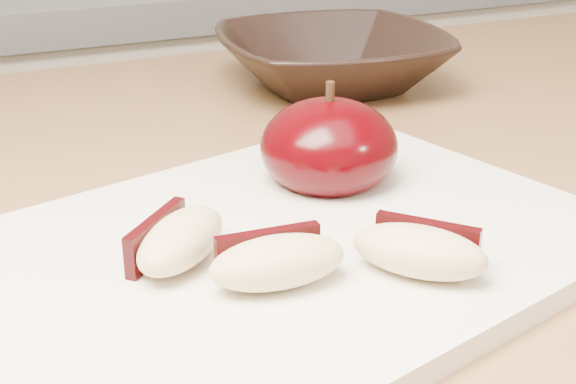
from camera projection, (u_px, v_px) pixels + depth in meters
name	position (u px, v px, depth m)	size (l,w,h in m)	color
back_cabinet	(16.00, 285.00, 1.23)	(2.40, 0.62, 0.94)	silver
cutting_board	(288.00, 248.00, 0.41)	(0.32, 0.24, 0.01)	silver
apple_half	(329.00, 147.00, 0.47)	(0.11, 0.11, 0.07)	black
apple_wedge_a	(178.00, 240.00, 0.38)	(0.07, 0.07, 0.02)	#D0B583
apple_wedge_b	(276.00, 261.00, 0.36)	(0.07, 0.04, 0.02)	#D0B583
apple_wedge_c	(420.00, 250.00, 0.37)	(0.07, 0.07, 0.02)	#D0B583
bowl	(332.00, 59.00, 0.70)	(0.20, 0.20, 0.05)	black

